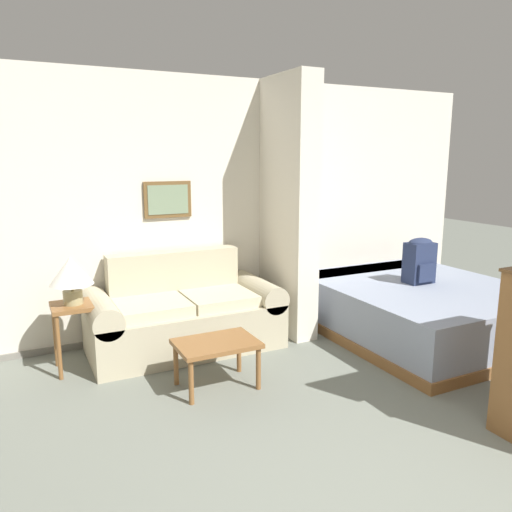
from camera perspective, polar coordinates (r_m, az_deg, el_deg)
The scene contains 8 objects.
wall_back at distance 5.16m, azimuth -8.13°, elevation 5.43°, with size 7.17×0.16×2.60m.
wall_partition_pillar at distance 5.11m, azimuth 3.70°, elevation 5.53°, with size 0.24×0.83×2.60m.
couch at distance 4.85m, azimuth -8.24°, elevation -6.70°, with size 1.81×0.84×0.90m.
coffee_table at distance 4.02m, azimuth -4.54°, elevation -10.39°, with size 0.64×0.45×0.38m.
side_table at distance 4.55m, azimuth -20.03°, elevation -6.72°, with size 0.37×0.37×0.59m.
table_lamp at distance 4.45m, azimuth -20.38°, elevation -1.85°, with size 0.36×0.36×0.41m.
bed at distance 5.46m, azimuth 18.12°, elevation -5.69°, with size 1.88×2.18×0.53m.
backpack at distance 5.39m, azimuth 18.21°, elevation -0.41°, with size 0.29×0.22×0.47m.
Camera 1 is at (-1.61, -1.33, 1.82)m, focal length 35.00 mm.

